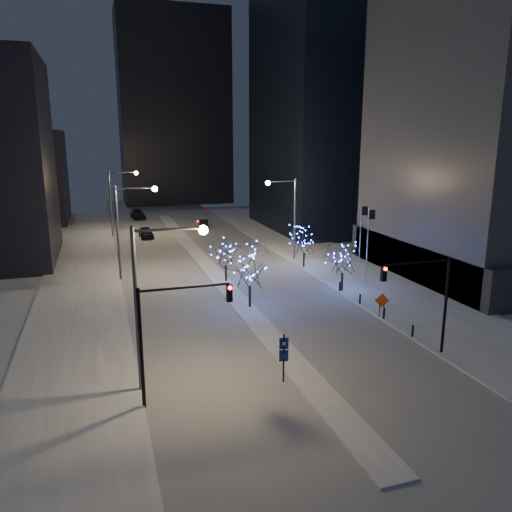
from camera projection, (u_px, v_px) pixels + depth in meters
name	position (u px, v px, depth m)	size (l,w,h in m)	color
ground	(309.00, 382.00, 30.91)	(160.00, 160.00, 0.00)	silver
road	(199.00, 257.00, 63.38)	(20.00, 130.00, 0.02)	#A3A8B1
median	(207.00, 266.00, 58.73)	(2.00, 80.00, 0.15)	white
east_sidewalk	(363.00, 277.00, 53.84)	(10.00, 90.00, 0.15)	white
west_sidewalk	(79.00, 303.00, 45.35)	(8.00, 90.00, 0.15)	white
filler_west_far	(11.00, 178.00, 86.40)	(18.00, 16.00, 16.00)	black
horizon_block	(174.00, 109.00, 113.17)	(24.00, 14.00, 42.00)	black
street_lamp_w_near	(154.00, 285.00, 28.65)	(4.40, 0.56, 10.00)	#595E66
street_lamp_w_mid	(128.00, 219.00, 51.84)	(4.40, 0.56, 10.00)	#595E66
street_lamp_w_far	(117.00, 194.00, 75.04)	(4.40, 0.56, 10.00)	#595E66
street_lamp_east	(288.00, 208.00, 60.21)	(3.90, 0.56, 10.00)	#595E66
traffic_signal_west	(169.00, 325.00, 27.34)	(5.26, 0.43, 7.00)	black
traffic_signal_east	(428.00, 291.00, 33.35)	(5.26, 0.43, 7.00)	black
flagpoles	(364.00, 240.00, 49.72)	(1.35, 2.60, 8.00)	silver
bollards	(371.00, 306.00, 43.04)	(0.16, 12.16, 0.90)	black
car_near	(146.00, 233.00, 75.28)	(1.88, 4.68, 1.59)	black
car_mid	(203.00, 223.00, 84.24)	(1.42, 4.06, 1.34)	black
car_far	(138.00, 215.00, 92.70)	(2.19, 5.38, 1.56)	black
holiday_tree_median_near	(250.00, 268.00, 43.42)	(4.86, 4.86, 5.61)	black
holiday_tree_median_far	(226.00, 253.00, 51.57)	(4.45, 4.45, 4.48)	black
holiday_tree_plaza_near	(343.00, 259.00, 48.21)	(4.13, 4.13, 4.81)	black
holiday_tree_plaza_far	(304.00, 242.00, 57.12)	(4.19, 4.19, 4.68)	black
wayfinding_sign	(284.00, 353.00, 30.44)	(0.56, 0.16, 3.15)	black
construction_sign	(382.00, 303.00, 41.55)	(1.15, 0.49, 2.02)	black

